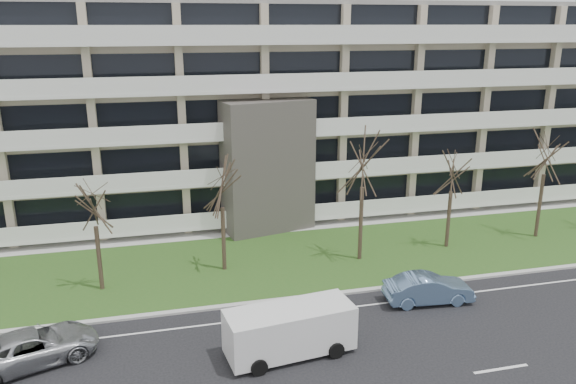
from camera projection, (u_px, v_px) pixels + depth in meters
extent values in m
cube|color=#25511B|center=(287.00, 260.00, 34.06)|extent=(90.00, 10.00, 0.06)
cube|color=#B2B2AD|center=(310.00, 297.00, 29.40)|extent=(90.00, 0.35, 0.12)
cube|color=#B2B2AD|center=(268.00, 229.00, 39.17)|extent=(90.00, 2.00, 0.08)
cube|color=white|center=(318.00, 311.00, 28.02)|extent=(90.00, 0.12, 0.01)
cube|color=#C2B497|center=(249.00, 108.00, 43.52)|extent=(60.00, 12.00, 15.00)
cube|color=gray|center=(247.00, 4.00, 41.31)|extent=(60.50, 12.50, 0.30)
cube|color=#4C4742|center=(268.00, 167.00, 37.88)|extent=(6.39, 3.69, 9.00)
cube|color=black|center=(269.00, 203.00, 38.41)|extent=(4.92, 1.19, 3.50)
cube|color=black|center=(265.00, 197.00, 39.48)|extent=(58.00, 0.10, 1.80)
cube|color=white|center=(268.00, 220.00, 39.28)|extent=(58.00, 1.40, 0.22)
cube|color=white|center=(269.00, 215.00, 38.51)|extent=(58.00, 0.08, 1.00)
cube|color=black|center=(265.00, 155.00, 38.62)|extent=(58.00, 0.10, 1.80)
cube|color=white|center=(267.00, 179.00, 38.42)|extent=(58.00, 1.40, 0.22)
cube|color=white|center=(269.00, 172.00, 37.64)|extent=(58.00, 0.08, 1.00)
cube|color=black|center=(264.00, 112.00, 37.75)|extent=(58.00, 0.10, 1.80)
cube|color=white|center=(267.00, 135.00, 37.55)|extent=(58.00, 1.40, 0.22)
cube|color=white|center=(268.00, 128.00, 36.77)|extent=(58.00, 0.08, 1.00)
cube|color=black|center=(264.00, 66.00, 36.89)|extent=(58.00, 0.10, 1.80)
cube|color=white|center=(266.00, 90.00, 36.69)|extent=(58.00, 1.40, 0.22)
cube|color=white|center=(268.00, 82.00, 35.91)|extent=(58.00, 0.08, 1.00)
cube|color=black|center=(263.00, 18.00, 36.02)|extent=(58.00, 0.10, 1.80)
cube|color=white|center=(266.00, 43.00, 35.82)|extent=(58.00, 1.40, 0.22)
cube|color=white|center=(268.00, 33.00, 35.04)|extent=(58.00, 0.08, 1.00)
imported|color=#AAACB1|center=(33.00, 347.00, 23.62)|extent=(5.77, 4.05, 1.46)
imported|color=#698BB6|center=(428.00, 289.00, 28.76)|extent=(4.64, 1.97, 1.49)
cube|color=white|center=(290.00, 329.00, 24.13)|extent=(5.73, 2.71, 1.94)
cube|color=black|center=(290.00, 318.00, 23.97)|extent=(5.31, 2.51, 0.72)
cube|color=white|center=(344.00, 321.00, 25.07)|extent=(0.60, 1.97, 1.23)
cylinder|color=black|center=(259.00, 367.00, 22.86)|extent=(0.74, 0.34, 0.72)
cylinder|color=black|center=(245.00, 342.00, 24.69)|extent=(0.74, 0.34, 0.72)
cylinder|color=black|center=(336.00, 350.00, 24.05)|extent=(0.74, 0.34, 0.72)
cylinder|color=black|center=(317.00, 327.00, 25.88)|extent=(0.74, 0.34, 0.72)
cylinder|color=#382B21|center=(99.00, 259.00, 29.79)|extent=(0.24, 0.24, 3.62)
cylinder|color=#382B21|center=(224.00, 239.00, 32.19)|extent=(0.24, 0.24, 3.82)
cylinder|color=#382B21|center=(361.00, 224.00, 33.52)|extent=(0.24, 0.24, 4.59)
cylinder|color=#382B21|center=(448.00, 220.00, 35.54)|extent=(0.24, 0.24, 3.72)
cylinder|color=#382B21|center=(539.00, 206.00, 37.16)|extent=(0.24, 0.24, 4.36)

